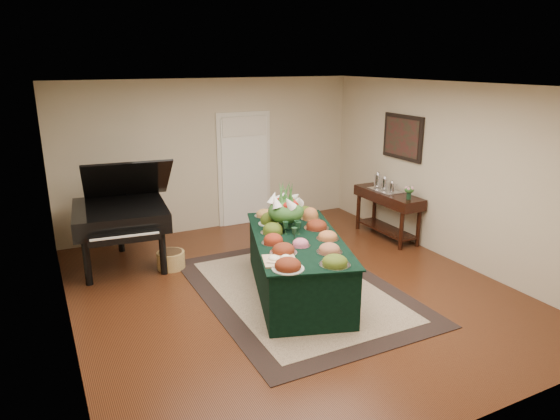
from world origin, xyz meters
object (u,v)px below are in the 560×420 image
buffet_table (297,265)px  mahogany_sideboard (388,202)px  floral_centerpiece (286,207)px  grand_piano (121,214)px

buffet_table → mahogany_sideboard: (2.45, 1.21, 0.24)m
mahogany_sideboard → floral_centerpiece: bearing=-161.6°
buffet_table → floral_centerpiece: bearing=83.9°
grand_piano → mahogany_sideboard: 4.41m
buffet_table → grand_piano: size_ratio=1.50×
buffet_table → floral_centerpiece: 0.81m
floral_centerpiece → buffet_table: bearing=-96.1°
floral_centerpiece → mahogany_sideboard: 2.57m
floral_centerpiece → mahogany_sideboard: bearing=18.4°
buffet_table → grand_piano: grand_piano is taller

